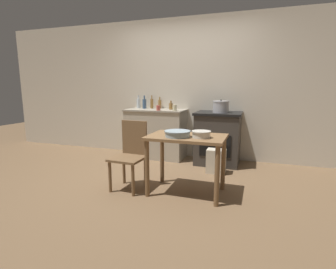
# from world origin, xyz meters

# --- Properties ---
(ground_plane) EXTENTS (14.00, 14.00, 0.00)m
(ground_plane) POSITION_xyz_m (0.00, 0.00, 0.00)
(ground_plane) COLOR brown
(wall_back) EXTENTS (8.00, 0.07, 2.55)m
(wall_back) POSITION_xyz_m (0.00, 1.58, 1.27)
(wall_back) COLOR beige
(wall_back) RESTS_ON ground_plane
(counter_cabinet) EXTENTS (1.10, 0.56, 0.90)m
(counter_cabinet) POSITION_xyz_m (-0.50, 1.28, 0.45)
(counter_cabinet) COLOR #B2A893
(counter_cabinet) RESTS_ON ground_plane
(stove) EXTENTS (0.76, 0.66, 0.89)m
(stove) POSITION_xyz_m (0.67, 1.24, 0.45)
(stove) COLOR #38332D
(stove) RESTS_ON ground_plane
(work_table) EXTENTS (0.93, 0.62, 0.73)m
(work_table) POSITION_xyz_m (0.50, -0.19, 0.60)
(work_table) COLOR olive
(work_table) RESTS_ON ground_plane
(chair) EXTENTS (0.42, 0.42, 0.88)m
(chair) POSITION_xyz_m (-0.24, -0.26, 0.46)
(chair) COLOR brown
(chair) RESTS_ON ground_plane
(flour_sack) EXTENTS (0.28, 0.20, 0.37)m
(flour_sack) POSITION_xyz_m (0.73, 0.70, 0.19)
(flour_sack) COLOR beige
(flour_sack) RESTS_ON ground_plane
(stock_pot) EXTENTS (0.27, 0.27, 0.22)m
(stock_pot) POSITION_xyz_m (0.71, 1.18, 0.99)
(stock_pot) COLOR #A8A8AD
(stock_pot) RESTS_ON stove
(mixing_bowl_large) EXTENTS (0.31, 0.31, 0.07)m
(mixing_bowl_large) POSITION_xyz_m (0.41, -0.30, 0.77)
(mixing_bowl_large) COLOR #93A8B2
(mixing_bowl_large) RESTS_ON work_table
(mixing_bowl_small) EXTENTS (0.23, 0.23, 0.08)m
(mixing_bowl_small) POSITION_xyz_m (0.69, -0.26, 0.78)
(mixing_bowl_small) COLOR silver
(mixing_bowl_small) RESTS_ON work_table
(bottle_far_left) EXTENTS (0.06, 0.06, 0.25)m
(bottle_far_left) POSITION_xyz_m (-0.64, 1.46, 1.00)
(bottle_far_left) COLOR olive
(bottle_far_left) RESTS_ON counter_cabinet
(bottle_left) EXTENTS (0.07, 0.07, 0.25)m
(bottle_left) POSITION_xyz_m (-0.77, 1.39, 1.00)
(bottle_left) COLOR #3D5675
(bottle_left) RESTS_ON counter_cabinet
(bottle_mid_left) EXTENTS (0.07, 0.07, 0.25)m
(bottle_mid_left) POSITION_xyz_m (-0.92, 1.45, 1.00)
(bottle_mid_left) COLOR silver
(bottle_mid_left) RESTS_ON counter_cabinet
(bottle_center_left) EXTENTS (0.07, 0.07, 0.16)m
(bottle_center_left) POSITION_xyz_m (-0.21, 1.32, 0.97)
(bottle_center_left) COLOR olive
(bottle_center_left) RESTS_ON counter_cabinet
(bottle_center) EXTENTS (0.06, 0.06, 0.22)m
(bottle_center) POSITION_xyz_m (-0.50, 1.50, 0.99)
(bottle_center) COLOR olive
(bottle_center) RESTS_ON counter_cabinet
(cup_center_right) EXTENTS (0.07, 0.07, 0.10)m
(cup_center_right) POSITION_xyz_m (-0.08, 1.14, 0.95)
(cup_center_right) COLOR beige
(cup_center_right) RESTS_ON counter_cabinet
(cup_mid_right) EXTENTS (0.07, 0.07, 0.09)m
(cup_mid_right) POSITION_xyz_m (-0.36, 1.08, 0.95)
(cup_mid_right) COLOR #B74C42
(cup_mid_right) RESTS_ON counter_cabinet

